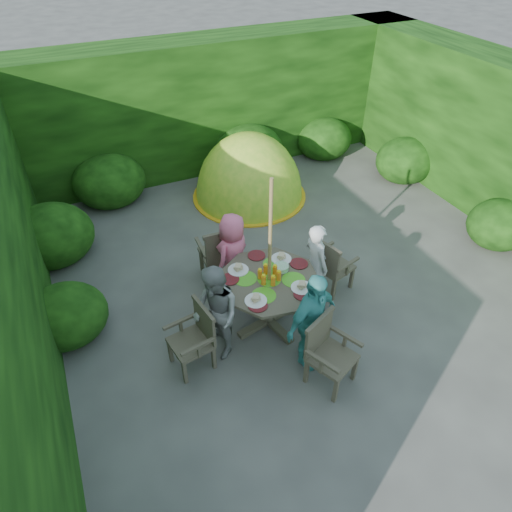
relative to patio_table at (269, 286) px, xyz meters
name	(u,v)px	position (x,y,z in m)	size (l,w,h in m)	color
ground	(301,273)	(0.89, 0.70, -0.65)	(60.00, 60.00, 0.00)	#484641
hedge_enclosure	(265,162)	(0.89, 2.03, 0.60)	(9.00, 9.00, 2.50)	black
patio_table	(269,286)	(0.00, 0.00, 0.00)	(1.58, 1.58, 0.92)	#40382A
parasol_pole	(270,259)	(0.00, 0.00, 0.45)	(0.04, 0.04, 2.20)	olive
garden_chair_right	(331,265)	(1.08, 0.23, -0.19)	(0.58, 0.62, 0.86)	#40382A
garden_chair_left	(195,337)	(-1.08, -0.24, -0.20)	(0.52, 0.57, 0.84)	#40382A
garden_chair_back	(220,253)	(-0.26, 1.07, -0.15)	(0.58, 0.52, 0.93)	#40382A
garden_chair_front	(327,351)	(0.22, -1.08, -0.18)	(0.67, 0.63, 0.87)	#40382A
child_right	(315,264)	(0.78, 0.17, -0.03)	(0.45, 0.30, 1.25)	silver
child_left	(216,313)	(-0.79, -0.17, 0.01)	(0.64, 0.50, 1.31)	gray
child_back	(233,255)	(-0.18, 0.78, -0.01)	(0.63, 0.41, 1.29)	#F46489
child_front	(312,322)	(0.17, -0.78, 0.04)	(0.80, 0.33, 1.37)	#48A8A5
dome_tent	(249,196)	(1.08, 3.08, -0.65)	(2.55, 2.55, 2.46)	#84C626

